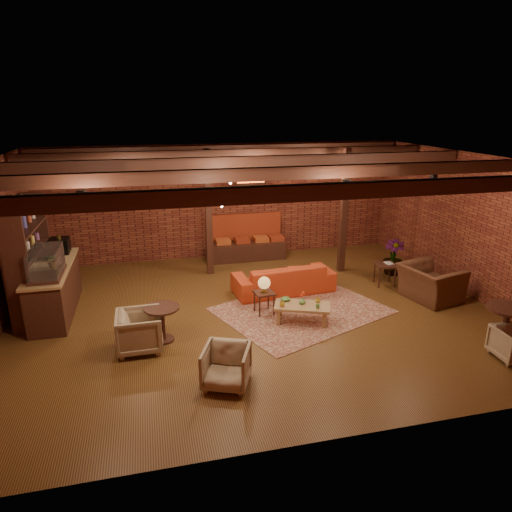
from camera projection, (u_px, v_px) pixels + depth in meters
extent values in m
plane|color=#3C210F|center=(256.00, 313.00, 9.70)|extent=(10.00, 10.00, 0.00)
cube|color=black|center=(256.00, 160.00, 8.69)|extent=(10.00, 8.00, 0.02)
cube|color=maroon|center=(223.00, 202.00, 12.88)|extent=(10.00, 0.02, 3.20)
cube|color=maroon|center=(333.00, 332.00, 5.50)|extent=(10.00, 0.02, 3.20)
cube|color=maroon|center=(471.00, 226.00, 10.30)|extent=(0.02, 8.00, 3.20)
cylinder|color=black|center=(239.00, 168.00, 10.27)|extent=(9.60, 0.12, 0.12)
cube|color=black|center=(209.00, 214.00, 11.46)|extent=(0.16, 0.16, 3.20)
cube|color=black|center=(344.00, 212.00, 11.66)|extent=(0.16, 0.16, 3.20)
imported|color=#337F33|center=(57.00, 255.00, 9.53)|extent=(0.35, 0.39, 0.30)
cube|color=#E44716|center=(251.00, 179.00, 11.95)|extent=(0.86, 0.06, 0.30)
cube|color=maroon|center=(302.00, 310.00, 9.80)|extent=(4.01, 3.57, 0.01)
imported|color=#BA3919|center=(283.00, 278.00, 10.69)|extent=(2.41, 1.13, 0.68)
cube|color=#A6814D|center=(302.00, 306.00, 9.17)|extent=(1.23, 0.91, 0.05)
cube|color=#A6814D|center=(278.00, 317.00, 9.11)|extent=(0.07, 0.07, 0.33)
cube|color=#A6814D|center=(325.00, 320.00, 8.99)|extent=(0.07, 0.07, 0.33)
cube|color=#A6814D|center=(280.00, 309.00, 9.47)|extent=(0.07, 0.07, 0.33)
cube|color=#A6814D|center=(325.00, 312.00, 9.35)|extent=(0.07, 0.07, 0.33)
imported|color=gold|center=(282.00, 304.00, 9.08)|extent=(0.14, 0.14, 0.09)
imported|color=#53883E|center=(318.00, 307.00, 8.98)|extent=(0.11, 0.11, 0.08)
imported|color=gold|center=(318.00, 300.00, 9.27)|extent=(0.14, 0.14, 0.09)
imported|color=#53883E|center=(285.00, 299.00, 9.37)|extent=(0.25, 0.25, 0.05)
imported|color=#53883E|center=(302.00, 302.00, 9.19)|extent=(0.13, 0.13, 0.11)
sphere|color=red|center=(303.00, 295.00, 9.14)|extent=(0.10, 0.10, 0.10)
cube|color=black|center=(264.00, 293.00, 9.53)|extent=(0.43, 0.43, 0.04)
cylinder|color=black|center=(264.00, 303.00, 9.60)|extent=(0.03, 0.03, 0.45)
cylinder|color=olive|center=(264.00, 292.00, 9.52)|extent=(0.13, 0.13, 0.02)
cylinder|color=olive|center=(264.00, 289.00, 9.50)|extent=(0.04, 0.04, 0.19)
sphere|color=orange|center=(264.00, 283.00, 9.46)|extent=(0.26, 0.26, 0.26)
cylinder|color=black|center=(162.00, 308.00, 8.35)|extent=(0.65, 0.65, 0.04)
cylinder|color=black|center=(163.00, 324.00, 8.46)|extent=(0.09, 0.09, 0.64)
cylinder|color=black|center=(164.00, 339.00, 8.56)|extent=(0.39, 0.39, 0.04)
imported|color=beige|center=(139.00, 329.00, 8.12)|extent=(0.74, 0.79, 0.80)
imported|color=beige|center=(226.00, 364.00, 7.10)|extent=(0.89, 0.87, 0.72)
imported|color=brown|center=(431.00, 277.00, 10.20)|extent=(1.04, 1.36, 1.06)
cube|color=black|center=(385.00, 265.00, 11.05)|extent=(0.55, 0.55, 0.04)
cylinder|color=black|center=(384.00, 275.00, 11.14)|extent=(0.04, 0.04, 0.49)
imported|color=black|center=(386.00, 264.00, 11.04)|extent=(0.21, 0.27, 0.02)
cylinder|color=black|center=(509.00, 309.00, 7.97)|extent=(0.71, 0.71, 0.04)
cylinder|color=black|center=(505.00, 329.00, 8.09)|extent=(0.11, 0.11, 0.78)
cylinder|color=black|center=(501.00, 349.00, 8.22)|extent=(0.43, 0.43, 0.04)
imported|color=#4C7F4C|center=(397.00, 223.00, 11.48)|extent=(2.03, 2.03, 2.75)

